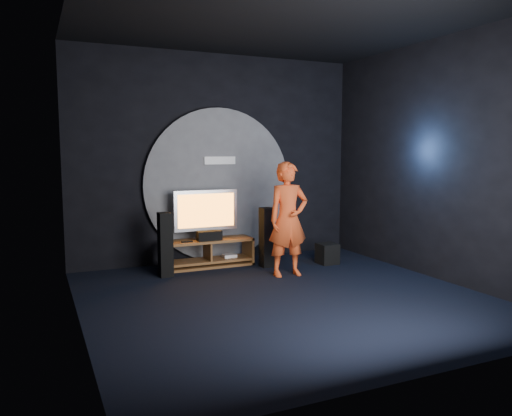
{
  "coord_description": "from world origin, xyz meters",
  "views": [
    {
      "loc": [
        -2.9,
        -5.56,
        1.89
      ],
      "look_at": [
        0.07,
        1.05,
        1.05
      ],
      "focal_mm": 35.0,
      "sensor_mm": 36.0,
      "label": 1
    }
  ],
  "objects_px": {
    "tower_speaker_left": "(165,245)",
    "tower_speaker_right": "(267,237)",
    "media_console": "(208,255)",
    "subwoofer": "(327,254)",
    "player": "(288,219)",
    "tv": "(206,212)"
  },
  "relations": [
    {
      "from": "media_console",
      "to": "player",
      "type": "bearing_deg",
      "value": -48.81
    },
    {
      "from": "tv",
      "to": "media_console",
      "type": "bearing_deg",
      "value": -84.24
    },
    {
      "from": "subwoofer",
      "to": "tower_speaker_right",
      "type": "bearing_deg",
      "value": 167.64
    },
    {
      "from": "tower_speaker_left",
      "to": "player",
      "type": "xyz_separation_m",
      "value": [
        1.71,
        -0.7,
        0.38
      ]
    },
    {
      "from": "tv",
      "to": "tower_speaker_right",
      "type": "distance_m",
      "value": 1.07
    },
    {
      "from": "tv",
      "to": "subwoofer",
      "type": "height_order",
      "value": "tv"
    },
    {
      "from": "subwoofer",
      "to": "player",
      "type": "bearing_deg",
      "value": -156.24
    },
    {
      "from": "tower_speaker_left",
      "to": "tower_speaker_right",
      "type": "height_order",
      "value": "same"
    },
    {
      "from": "subwoofer",
      "to": "player",
      "type": "xyz_separation_m",
      "value": [
        -0.97,
        -0.43,
        0.69
      ]
    },
    {
      "from": "tower_speaker_right",
      "to": "player",
      "type": "distance_m",
      "value": 0.75
    },
    {
      "from": "tower_speaker_left",
      "to": "tower_speaker_right",
      "type": "relative_size",
      "value": 1.0
    },
    {
      "from": "media_console",
      "to": "tower_speaker_right",
      "type": "distance_m",
      "value": 1.0
    },
    {
      "from": "media_console",
      "to": "tv",
      "type": "relative_size",
      "value": 1.39
    },
    {
      "from": "tv",
      "to": "tower_speaker_left",
      "type": "distance_m",
      "value": 0.97
    },
    {
      "from": "tower_speaker_left",
      "to": "player",
      "type": "distance_m",
      "value": 1.88
    },
    {
      "from": "media_console",
      "to": "tower_speaker_right",
      "type": "height_order",
      "value": "tower_speaker_right"
    },
    {
      "from": "tv",
      "to": "tower_speaker_right",
      "type": "bearing_deg",
      "value": -27.93
    },
    {
      "from": "media_console",
      "to": "tower_speaker_left",
      "type": "bearing_deg",
      "value": -156.23
    },
    {
      "from": "media_console",
      "to": "tower_speaker_left",
      "type": "distance_m",
      "value": 0.91
    },
    {
      "from": "media_console",
      "to": "tower_speaker_left",
      "type": "relative_size",
      "value": 1.53
    },
    {
      "from": "tv",
      "to": "tower_speaker_right",
      "type": "relative_size",
      "value": 1.1
    },
    {
      "from": "media_console",
      "to": "tower_speaker_right",
      "type": "xyz_separation_m",
      "value": [
        0.87,
        -0.4,
        0.29
      ]
    }
  ]
}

